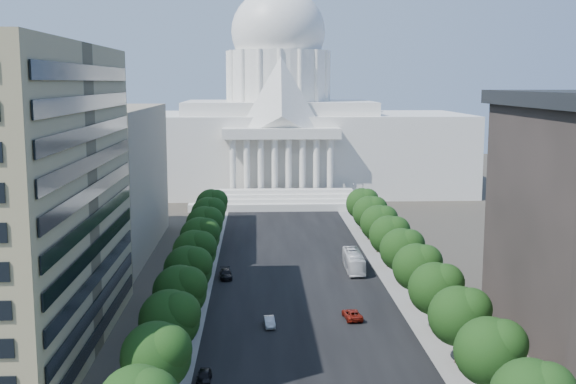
{
  "coord_description": "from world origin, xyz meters",
  "views": [
    {
      "loc": [
        -7.07,
        -49.88,
        35.2
      ],
      "look_at": [
        -1.47,
        79.71,
        15.33
      ],
      "focal_mm": 45.0,
      "sensor_mm": 36.0,
      "label": 1
    }
  ],
  "objects": [
    {
      "name": "capitol",
      "position": [
        0.0,
        184.89,
        20.01
      ],
      "size": [
        120.0,
        56.0,
        73.0
      ],
      "color": "white",
      "rests_on": "ground"
    },
    {
      "name": "sidewalk_left",
      "position": [
        -19.0,
        90.0,
        0.0
      ],
      "size": [
        8.0,
        260.0,
        0.02
      ],
      "primitive_type": "cube",
      "color": "gray",
      "rests_on": "ground"
    },
    {
      "name": "tree_r_c",
      "position": [
        18.34,
        35.81,
        6.45
      ],
      "size": [
        7.79,
        7.6,
        9.97
      ],
      "color": "#33261C",
      "rests_on": "ground"
    },
    {
      "name": "tree_r_f",
      "position": [
        18.34,
        71.81,
        6.45
      ],
      "size": [
        7.79,
        7.6,
        9.97
      ],
      "color": "#33261C",
      "rests_on": "ground"
    },
    {
      "name": "tree_l_f",
      "position": [
        -17.66,
        71.81,
        6.45
      ],
      "size": [
        7.79,
        7.6,
        9.97
      ],
      "color": "#33261C",
      "rests_on": "ground"
    },
    {
      "name": "car_red",
      "position": [
        7.01,
        53.46,
        0.72
      ],
      "size": [
        2.94,
        5.41,
        1.44
      ],
      "primitive_type": "imported",
      "rotation": [
        0.0,
        0.0,
        3.25
      ],
      "color": "maroon",
      "rests_on": "ground"
    },
    {
      "name": "office_block_left_far",
      "position": [
        -48.0,
        100.0,
        15.0
      ],
      "size": [
        38.0,
        52.0,
        30.0
      ],
      "primitive_type": "cube",
      "color": "gray",
      "rests_on": "ground"
    },
    {
      "name": "tree_l_e",
      "position": [
        -17.66,
        59.81,
        6.45
      ],
      "size": [
        7.79,
        7.6,
        9.97
      ],
      "color": "#33261C",
      "rests_on": "ground"
    },
    {
      "name": "city_bus",
      "position": [
        11.0,
        81.58,
        1.78
      ],
      "size": [
        3.15,
        12.8,
        3.56
      ],
      "primitive_type": "imported",
      "rotation": [
        0.0,
        0.0,
        -0.01
      ],
      "color": "silver",
      "rests_on": "ground"
    },
    {
      "name": "tree_r_h",
      "position": [
        18.34,
        95.81,
        6.45
      ],
      "size": [
        7.79,
        7.6,
        9.97
      ],
      "color": "#33261C",
      "rests_on": "ground"
    },
    {
      "name": "tree_r_j",
      "position": [
        18.34,
        119.81,
        6.45
      ],
      "size": [
        7.79,
        7.6,
        9.97
      ],
      "color": "#33261C",
      "rests_on": "ground"
    },
    {
      "name": "car_dark_b",
      "position": [
        -12.85,
        76.95,
        0.77
      ],
      "size": [
        2.67,
        5.52,
        1.55
      ],
      "primitive_type": "imported",
      "rotation": [
        0.0,
        0.0,
        0.1
      ],
      "color": "black",
      "rests_on": "ground"
    },
    {
      "name": "tree_r_d",
      "position": [
        18.34,
        47.81,
        6.45
      ],
      "size": [
        7.79,
        7.6,
        9.97
      ],
      "color": "#33261C",
      "rests_on": "ground"
    },
    {
      "name": "streetlight_c",
      "position": [
        19.9,
        60.0,
        5.82
      ],
      "size": [
        2.61,
        0.44,
        9.0
      ],
      "color": "gray",
      "rests_on": "ground"
    },
    {
      "name": "tree_l_h",
      "position": [
        -17.66,
        95.81,
        6.45
      ],
      "size": [
        7.79,
        7.6,
        9.97
      ],
      "color": "#33261C",
      "rests_on": "ground"
    },
    {
      "name": "streetlight_d",
      "position": [
        19.9,
        85.0,
        5.82
      ],
      "size": [
        2.61,
        0.44,
        9.0
      ],
      "color": "gray",
      "rests_on": "ground"
    },
    {
      "name": "tree_l_c",
      "position": [
        -17.66,
        35.81,
        6.45
      ],
      "size": [
        7.79,
        7.6,
        9.97
      ],
      "color": "#33261C",
      "rests_on": "ground"
    },
    {
      "name": "tree_l_j",
      "position": [
        -17.66,
        119.81,
        6.45
      ],
      "size": [
        7.79,
        7.6,
        9.97
      ],
      "color": "#33261C",
      "rests_on": "ground"
    },
    {
      "name": "sidewalk_right",
      "position": [
        19.0,
        90.0,
        0.0
      ],
      "size": [
        8.0,
        260.0,
        0.02
      ],
      "primitive_type": "cube",
      "color": "gray",
      "rests_on": "ground"
    },
    {
      "name": "tree_l_i",
      "position": [
        -17.66,
        107.81,
        6.45
      ],
      "size": [
        7.79,
        7.6,
        9.97
      ],
      "color": "#33261C",
      "rests_on": "ground"
    },
    {
      "name": "streetlight_b",
      "position": [
        19.9,
        35.0,
        5.82
      ],
      "size": [
        2.61,
        0.44,
        9.0
      ],
      "color": "gray",
      "rests_on": "ground"
    },
    {
      "name": "road_asphalt",
      "position": [
        0.0,
        90.0,
        0.0
      ],
      "size": [
        30.0,
        260.0,
        0.01
      ],
      "primitive_type": "cube",
      "color": "black",
      "rests_on": "ground"
    },
    {
      "name": "streetlight_f",
      "position": [
        19.9,
        135.0,
        5.82
      ],
      "size": [
        2.61,
        0.44,
        9.0
      ],
      "color": "gray",
      "rests_on": "ground"
    },
    {
      "name": "streetlight_e",
      "position": [
        19.9,
        110.0,
        5.82
      ],
      "size": [
        2.61,
        0.44,
        9.0
      ],
      "color": "gray",
      "rests_on": "ground"
    },
    {
      "name": "tree_r_e",
      "position": [
        18.34,
        59.81,
        6.45
      ],
      "size": [
        7.79,
        7.6,
        9.97
      ],
      "color": "#33261C",
      "rests_on": "ground"
    },
    {
      "name": "car_silver",
      "position": [
        -5.44,
        50.77,
        0.69
      ],
      "size": [
        1.82,
        4.3,
        1.38
      ],
      "primitive_type": "imported",
      "rotation": [
        0.0,
        0.0,
        0.09
      ],
      "color": "#A3A7AB",
      "rests_on": "ground"
    },
    {
      "name": "tree_r_b",
      "position": [
        18.34,
        23.81,
        6.45
      ],
      "size": [
        7.79,
        7.6,
        9.97
      ],
      "color": "#33261C",
      "rests_on": "ground"
    },
    {
      "name": "tree_l_g",
      "position": [
        -17.66,
        83.81,
        6.45
      ],
      "size": [
        7.79,
        7.6,
        9.97
      ],
      "color": "#33261C",
      "rests_on": "ground"
    },
    {
      "name": "tree_l_d",
      "position": [
        -17.66,
        47.81,
        6.45
      ],
      "size": [
        7.79,
        7.6,
        9.97
      ],
      "color": "#33261C",
      "rests_on": "ground"
    },
    {
      "name": "car_dark_a",
      "position": [
        -13.5,
        31.3,
        0.71
      ],
      "size": [
        1.73,
        4.17,
        1.41
      ],
      "primitive_type": "imported",
      "rotation": [
        0.0,
        0.0,
        -0.01
      ],
      "color": "black",
      "rests_on": "ground"
    },
    {
      "name": "tree_r_i",
      "position": [
        18.34,
        107.81,
        6.45
      ],
      "size": [
        7.79,
        7.6,
        9.97
      ],
      "color": "#33261C",
      "rests_on": "ground"
    },
    {
      "name": "tree_l_b",
      "position": [
        -17.66,
        23.81,
        6.45
      ],
      "size": [
        7.79,
        7.6,
        9.97
      ],
      "color": "#33261C",
      "rests_on": "ground"
    },
    {
      "name": "tree_r_g",
      "position": [
        18.34,
        83.81,
        6.45
      ],
      "size": [
        7.79,
        7.6,
        9.97
      ],
      "color": "#33261C",
      "rests_on": "ground"
    }
  ]
}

